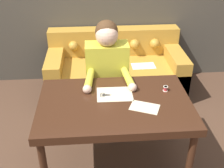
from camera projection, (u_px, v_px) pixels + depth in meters
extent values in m
cube|color=#381E11|center=(115.00, 105.00, 2.40)|extent=(1.30, 0.85, 0.07)
cylinder|color=#381E11|center=(190.00, 164.00, 2.32)|extent=(0.06, 0.06, 0.67)
cylinder|color=#381E11|center=(54.00, 117.00, 2.87)|extent=(0.06, 0.06, 0.67)
cylinder|color=#381E11|center=(168.00, 112.00, 2.94)|extent=(0.06, 0.06, 0.67)
cube|color=#B7842D|center=(116.00, 78.00, 3.81)|extent=(1.77, 0.86, 0.44)
cube|color=#B7842D|center=(114.00, 41.00, 3.88)|extent=(1.77, 0.22, 0.37)
cube|color=#B7842D|center=(57.00, 75.00, 3.71)|extent=(0.20, 0.86, 0.60)
cube|color=#B7842D|center=(173.00, 70.00, 3.82)|extent=(0.20, 0.86, 0.60)
sphere|color=#B7842D|center=(74.00, 46.00, 3.73)|extent=(0.13, 0.13, 0.13)
sphere|color=#B7842D|center=(94.00, 45.00, 3.75)|extent=(0.13, 0.13, 0.13)
sphere|color=#B7842D|center=(115.00, 45.00, 3.77)|extent=(0.13, 0.13, 0.13)
sphere|color=#B7842D|center=(135.00, 44.00, 3.78)|extent=(0.13, 0.13, 0.13)
sphere|color=#B7842D|center=(155.00, 44.00, 3.80)|extent=(0.13, 0.13, 0.13)
cube|color=white|center=(143.00, 66.00, 3.63)|extent=(0.31, 0.19, 0.00)
cylinder|color=#33281E|center=(107.00, 109.00, 3.17)|extent=(0.28, 0.28, 0.46)
cube|color=gold|center=(107.00, 69.00, 2.91)|extent=(0.43, 0.22, 0.56)
sphere|color=#DBAD8E|center=(107.00, 35.00, 2.70)|extent=(0.22, 0.22, 0.22)
sphere|color=#472D19|center=(107.00, 31.00, 2.71)|extent=(0.22, 0.22, 0.22)
cylinder|color=gold|center=(89.00, 80.00, 2.64)|extent=(0.11, 0.34, 0.07)
sphere|color=#DBAD8E|center=(87.00, 89.00, 2.49)|extent=(0.08, 0.08, 0.08)
cylinder|color=gold|center=(128.00, 78.00, 2.66)|extent=(0.11, 0.34, 0.07)
sphere|color=#DBAD8E|center=(133.00, 87.00, 2.52)|extent=(0.08, 0.08, 0.08)
cube|color=beige|center=(115.00, 94.00, 2.48)|extent=(0.32, 0.24, 0.00)
cube|color=beige|center=(145.00, 107.00, 2.31)|extent=(0.27, 0.23, 0.00)
cube|color=silver|center=(117.00, 95.00, 2.48)|extent=(0.11, 0.02, 0.00)
cube|color=black|center=(107.00, 96.00, 2.46)|extent=(0.07, 0.02, 0.00)
torus|color=black|center=(103.00, 96.00, 2.46)|extent=(0.04, 0.04, 0.01)
cube|color=silver|center=(117.00, 96.00, 2.46)|extent=(0.11, 0.04, 0.00)
cube|color=black|center=(107.00, 95.00, 2.47)|extent=(0.07, 0.03, 0.00)
torus|color=black|center=(103.00, 94.00, 2.48)|extent=(0.04, 0.04, 0.01)
cylinder|color=silver|center=(111.00, 95.00, 2.47)|extent=(0.01, 0.01, 0.01)
cylinder|color=red|center=(165.00, 89.00, 2.52)|extent=(0.03, 0.03, 0.04)
cylinder|color=beige|center=(166.00, 87.00, 2.51)|extent=(0.04, 0.04, 0.00)
cylinder|color=beige|center=(165.00, 91.00, 2.53)|extent=(0.04, 0.04, 0.00)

